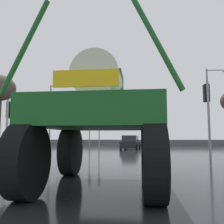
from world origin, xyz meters
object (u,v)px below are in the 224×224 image
traffic_signal_near_left (9,117)px  traffic_signal_far_right (99,122)px  streetlight_far_right (210,104)px  sedan_ahead (131,143)px  bare_tree_left (0,89)px  streetlight_far_left (52,112)px  oversize_sprayer (101,121)px  traffic_signal_near_right (207,104)px  traffic_signal_far_left (90,123)px

traffic_signal_near_left → traffic_signal_far_right: 15.42m
streetlight_far_right → traffic_signal_far_right: bearing=166.9°
sedan_ahead → bare_tree_left: 14.29m
streetlight_far_left → streetlight_far_right: 18.39m
oversize_sprayer → traffic_signal_near_left: size_ratio=1.58×
sedan_ahead → traffic_signal_far_right: bearing=95.9°
traffic_signal_near_right → traffic_signal_far_right: traffic_signal_far_right is taller
traffic_signal_far_right → streetlight_far_left: bearing=163.7°
oversize_sprayer → bare_tree_left: bare_tree_left is taller
traffic_signal_near_left → traffic_signal_near_right: (9.85, -0.01, 0.52)m
traffic_signal_far_right → streetlight_far_right: (11.47, -2.68, 1.56)m
traffic_signal_far_left → traffic_signal_far_right: 1.11m
oversize_sprayer → streetlight_far_right: bearing=-24.9°
streetlight_far_left → traffic_signal_far_left: bearing=-19.5°
traffic_signal_near_left → streetlight_far_left: bearing=103.3°
traffic_signal_near_right → streetlight_far_right: (3.94, 12.57, 1.68)m
traffic_signal_far_right → oversize_sprayer: bearing=-81.0°
traffic_signal_near_right → streetlight_far_right: size_ratio=0.49×
traffic_signal_near_left → traffic_signal_near_right: size_ratio=0.82×
traffic_signal_near_right → bare_tree_left: 15.60m
traffic_signal_near_left → traffic_signal_far_right: traffic_signal_far_right is taller
traffic_signal_far_right → sedan_ahead: bearing=-1.8°
traffic_signal_near_right → traffic_signal_near_left: bearing=179.9°
oversize_sprayer → traffic_signal_near_left: oversize_sprayer is taller
traffic_signal_near_left → streetlight_far_left: 17.68m
traffic_signal_near_left → streetlight_far_right: bearing=42.3°
sedan_ahead → streetlight_far_right: 9.18m
oversize_sprayer → sedan_ahead: (0.39, 19.86, -1.10)m
sedan_ahead → traffic_signal_near_left: 16.31m
traffic_signal_near_right → streetlight_far_left: size_ratio=0.50×
oversize_sprayer → traffic_signal_far_left: size_ratio=1.26×
sedan_ahead → traffic_signal_near_left: size_ratio=1.31×
oversize_sprayer → streetlight_far_right: streetlight_far_right is taller
oversize_sprayer → traffic_signal_near_left: 7.26m
oversize_sprayer → traffic_signal_far_right: 20.26m
traffic_signal_near_right → traffic_signal_far_left: size_ratio=0.97×
traffic_signal_far_left → streetlight_far_right: streetlight_far_right is taller
traffic_signal_near_right → traffic_signal_far_right: size_ratio=0.96×
traffic_signal_near_left → traffic_signal_far_right: (2.32, 15.24, 0.63)m
traffic_signal_far_left → streetlight_far_left: 5.76m
traffic_signal_near_right → streetlight_far_right: streetlight_far_right is taller
traffic_signal_far_right → bare_tree_left: size_ratio=0.66×
sedan_ahead → traffic_signal_far_left: bearing=96.3°
traffic_signal_near_left → bare_tree_left: size_ratio=0.52×
oversize_sprayer → traffic_signal_far_right: size_ratio=1.25×
traffic_signal_near_right → traffic_signal_far_left: (-8.63, 15.25, 0.08)m
sedan_ahead → streetlight_far_left: streetlight_far_left is taller
streetlight_far_right → sedan_ahead: bearing=162.1°
traffic_signal_far_left → traffic_signal_far_right: (1.11, -0.00, 0.03)m
traffic_signal_far_left → streetlight_far_right: 12.95m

